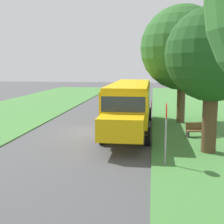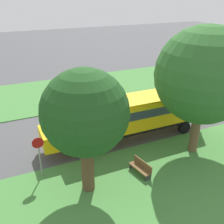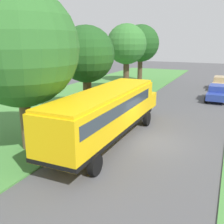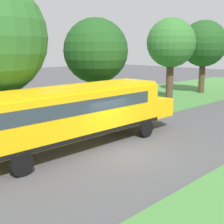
{
  "view_description": "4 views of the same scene",
  "coord_description": "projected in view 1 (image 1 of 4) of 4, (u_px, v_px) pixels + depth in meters",
  "views": [
    {
      "loc": [
        -4.0,
        19.58,
        4.33
      ],
      "look_at": [
        -1.58,
        1.1,
        1.53
      ],
      "focal_mm": 50.0,
      "sensor_mm": 36.0,
      "label": 1
    },
    {
      "loc": [
        -18.06,
        7.66,
        10.4
      ],
      "look_at": [
        -1.11,
        0.1,
        1.68
      ],
      "focal_mm": 42.0,
      "sensor_mm": 36.0,
      "label": 2
    },
    {
      "loc": [
        3.89,
        -14.42,
        5.96
      ],
      "look_at": [
        -2.67,
        -0.01,
        1.58
      ],
      "focal_mm": 42.0,
      "sensor_mm": 36.0,
      "label": 3
    },
    {
      "loc": [
        9.63,
        -10.72,
        5.08
      ],
      "look_at": [
        -1.51,
        0.43,
        1.81
      ],
      "focal_mm": 50.0,
      "sensor_mm": 36.0,
      "label": 4
    }
  ],
  "objects": [
    {
      "name": "oak_tree_beside_bus",
      "position": [
        184.0,
        48.0,
        22.52
      ],
      "size": [
        6.13,
        6.13,
        8.64
      ],
      "color": "brown",
      "rests_on": "ground"
    },
    {
      "name": "ground_plane",
      "position": [
        90.0,
        132.0,
        20.36
      ],
      "size": [
        120.0,
        120.0,
        0.0
      ],
      "primitive_type": "plane",
      "color": "#4C4C4F"
    },
    {
      "name": "stop_sign",
      "position": [
        166.0,
        127.0,
        13.31
      ],
      "size": [
        0.08,
        0.68,
        2.74
      ],
      "color": "gray",
      "rests_on": "ground"
    },
    {
      "name": "park_bench",
      "position": [
        199.0,
        130.0,
        18.71
      ],
      "size": [
        1.67,
        0.79,
        0.92
      ],
      "color": "brown",
      "rests_on": "ground"
    },
    {
      "name": "oak_tree_roadside_mid",
      "position": [
        215.0,
        56.0,
        14.66
      ],
      "size": [
        4.51,
        4.51,
        7.11
      ],
      "color": "brown",
      "rests_on": "ground"
    },
    {
      "name": "school_bus",
      "position": [
        130.0,
        102.0,
        20.7
      ],
      "size": [
        2.85,
        12.42,
        3.16
      ],
      "color": "yellow",
      "rests_on": "ground"
    }
  ]
}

